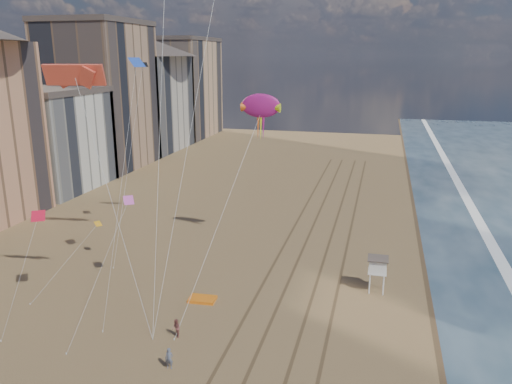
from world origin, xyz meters
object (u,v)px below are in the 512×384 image
grounded_kite (202,299)px  show_kite (261,106)px  lifeguard_stand (378,266)px  kite_flyer_a (169,358)px  kite_flyer_b (176,328)px

grounded_kite → show_kite: show_kite is taller
lifeguard_stand → show_kite: size_ratio=0.13×
grounded_kite → kite_flyer_a: bearing=-86.3°
lifeguard_stand → grounded_kite: 17.00m
grounded_kite → lifeguard_stand: bearing=17.3°
kite_flyer_a → kite_flyer_b: size_ratio=1.03×
kite_flyer_a → grounded_kite: bearing=92.7°
kite_flyer_a → kite_flyer_b: (-1.17, 4.04, -0.03)m
lifeguard_stand → kite_flyer_a: size_ratio=2.16×
grounded_kite → show_kite: (2.25, 13.54, 16.68)m
kite_flyer_a → lifeguard_stand: bearing=44.2°
grounded_kite → kite_flyer_b: bearing=-92.3°
lifeguard_stand → show_kite: (-13.46, 7.57, 14.12)m
kite_flyer_b → grounded_kite: bearing=142.4°
grounded_kite → kite_flyer_a: 10.55m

